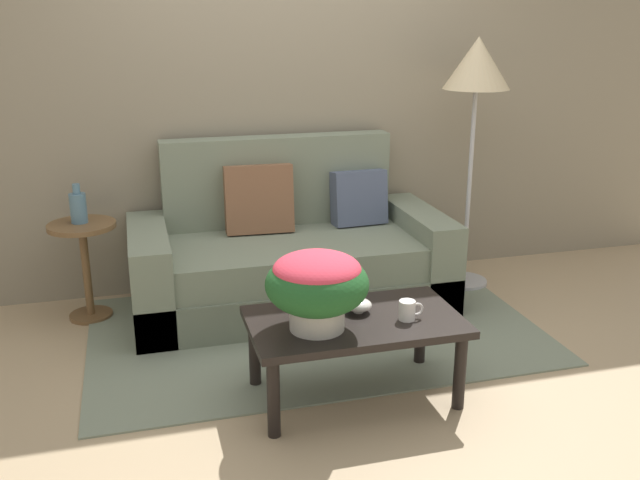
{
  "coord_description": "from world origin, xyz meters",
  "views": [
    {
      "loc": [
        -0.99,
        -3.56,
        1.83
      ],
      "look_at": [
        -0.02,
        -0.01,
        0.64
      ],
      "focal_mm": 39.41,
      "sensor_mm": 36.0,
      "label": 1
    }
  ],
  "objects_px": {
    "table_vase": "(78,207)",
    "snack_bowl": "(358,305)",
    "coffee_table": "(355,329)",
    "potted_plant": "(317,283)",
    "coffee_mug": "(408,310)",
    "couch": "(289,257)",
    "side_table": "(85,253)",
    "floor_lamp": "(477,77)"
  },
  "relations": [
    {
      "from": "floor_lamp",
      "to": "potted_plant",
      "type": "height_order",
      "value": "floor_lamp"
    },
    {
      "from": "potted_plant",
      "to": "snack_bowl",
      "type": "relative_size",
      "value": 3.64
    },
    {
      "from": "side_table",
      "to": "snack_bowl",
      "type": "xyz_separation_m",
      "value": [
        1.35,
        -1.29,
        0.03
      ]
    },
    {
      "from": "side_table",
      "to": "couch",
      "type": "bearing_deg",
      "value": -4.59
    },
    {
      "from": "snack_bowl",
      "to": "coffee_mug",
      "type": "bearing_deg",
      "value": -36.13
    },
    {
      "from": "potted_plant",
      "to": "coffee_table",
      "type": "bearing_deg",
      "value": 17.1
    },
    {
      "from": "coffee_table",
      "to": "side_table",
      "type": "distance_m",
      "value": 1.89
    },
    {
      "from": "potted_plant",
      "to": "snack_bowl",
      "type": "bearing_deg",
      "value": 27.83
    },
    {
      "from": "side_table",
      "to": "snack_bowl",
      "type": "distance_m",
      "value": 1.87
    },
    {
      "from": "potted_plant",
      "to": "coffee_mug",
      "type": "distance_m",
      "value": 0.48
    },
    {
      "from": "couch",
      "to": "potted_plant",
      "type": "height_order",
      "value": "couch"
    },
    {
      "from": "coffee_mug",
      "to": "snack_bowl",
      "type": "bearing_deg",
      "value": 143.87
    },
    {
      "from": "couch",
      "to": "side_table",
      "type": "distance_m",
      "value": 1.28
    },
    {
      "from": "coffee_mug",
      "to": "table_vase",
      "type": "distance_m",
      "value": 2.15
    },
    {
      "from": "couch",
      "to": "coffee_mug",
      "type": "distance_m",
      "value": 1.37
    },
    {
      "from": "coffee_table",
      "to": "table_vase",
      "type": "relative_size",
      "value": 4.28
    },
    {
      "from": "couch",
      "to": "potted_plant",
      "type": "bearing_deg",
      "value": -97.26
    },
    {
      "from": "coffee_mug",
      "to": "snack_bowl",
      "type": "height_order",
      "value": "coffee_mug"
    },
    {
      "from": "potted_plant",
      "to": "table_vase",
      "type": "height_order",
      "value": "table_vase"
    },
    {
      "from": "table_vase",
      "to": "coffee_mug",
      "type": "bearing_deg",
      "value": -43.01
    },
    {
      "from": "potted_plant",
      "to": "table_vase",
      "type": "relative_size",
      "value": 1.99
    },
    {
      "from": "side_table",
      "to": "potted_plant",
      "type": "distance_m",
      "value": 1.81
    },
    {
      "from": "coffee_table",
      "to": "table_vase",
      "type": "height_order",
      "value": "table_vase"
    },
    {
      "from": "coffee_table",
      "to": "snack_bowl",
      "type": "bearing_deg",
      "value": 59.05
    },
    {
      "from": "side_table",
      "to": "coffee_table",
      "type": "bearing_deg",
      "value": -46.04
    },
    {
      "from": "snack_bowl",
      "to": "side_table",
      "type": "bearing_deg",
      "value": 136.27
    },
    {
      "from": "floor_lamp",
      "to": "coffee_mug",
      "type": "bearing_deg",
      "value": -126.22
    },
    {
      "from": "floor_lamp",
      "to": "snack_bowl",
      "type": "height_order",
      "value": "floor_lamp"
    },
    {
      "from": "potted_plant",
      "to": "table_vase",
      "type": "xyz_separation_m",
      "value": [
        -1.11,
        1.44,
        0.06
      ]
    },
    {
      "from": "potted_plant",
      "to": "table_vase",
      "type": "distance_m",
      "value": 1.82
    },
    {
      "from": "side_table",
      "to": "snack_bowl",
      "type": "bearing_deg",
      "value": -43.73
    },
    {
      "from": "couch",
      "to": "coffee_table",
      "type": "height_order",
      "value": "couch"
    },
    {
      "from": "coffee_table",
      "to": "side_table",
      "type": "bearing_deg",
      "value": 133.96
    },
    {
      "from": "table_vase",
      "to": "snack_bowl",
      "type": "bearing_deg",
      "value": -43.92
    },
    {
      "from": "couch",
      "to": "snack_bowl",
      "type": "height_order",
      "value": "couch"
    },
    {
      "from": "potted_plant",
      "to": "coffee_mug",
      "type": "height_order",
      "value": "potted_plant"
    },
    {
      "from": "coffee_table",
      "to": "coffee_mug",
      "type": "height_order",
      "value": "coffee_mug"
    },
    {
      "from": "coffee_table",
      "to": "table_vase",
      "type": "distance_m",
      "value": 1.94
    },
    {
      "from": "couch",
      "to": "potted_plant",
      "type": "relative_size",
      "value": 4.16
    },
    {
      "from": "coffee_table",
      "to": "snack_bowl",
      "type": "height_order",
      "value": "snack_bowl"
    },
    {
      "from": "snack_bowl",
      "to": "floor_lamp",
      "type": "bearing_deg",
      "value": 45.28
    },
    {
      "from": "couch",
      "to": "side_table",
      "type": "height_order",
      "value": "couch"
    }
  ]
}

